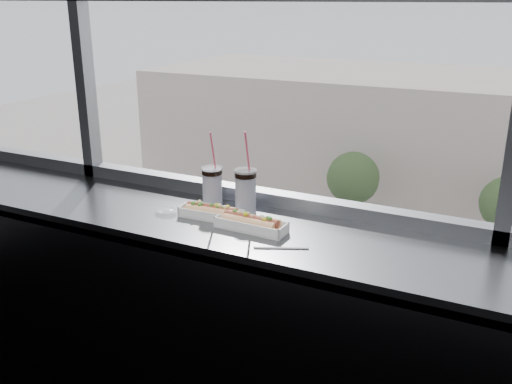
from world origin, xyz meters
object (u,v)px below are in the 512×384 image
at_px(loose_straw, 281,248).
at_px(wrapper, 166,211).
at_px(car_far_a, 299,232).
at_px(tree_center, 507,204).
at_px(soda_cup_left, 212,185).
at_px(soda_cup_right, 246,189).
at_px(hotdog_tray_left, 212,212).
at_px(hotdog_tray_right, 251,223).
at_px(car_near_c, 437,351).
at_px(car_near_b, 258,307).
at_px(tree_left, 353,178).
at_px(pedestrian_b, 434,233).
at_px(car_near_a, 171,286).

relative_size(loose_straw, wrapper, 2.00).
height_order(car_far_a, tree_center, tree_center).
relative_size(soda_cup_left, wrapper, 3.37).
bearing_deg(soda_cup_right, soda_cup_left, -177.41).
bearing_deg(car_far_a, loose_straw, -163.15).
xyz_separation_m(soda_cup_left, car_far_a, (-9.21, 24.15, -11.13)).
relative_size(hotdog_tray_left, hotdog_tray_right, 0.95).
bearing_deg(soda_cup_left, hotdog_tray_left, -61.29).
height_order(loose_straw, car_near_c, loose_straw).
bearing_deg(car_near_b, tree_left, 6.77).
height_order(car_near_c, pedestrian_b, car_near_c).
bearing_deg(loose_straw, car_near_a, 102.48).
distance_m(hotdog_tray_right, tree_left, 30.70).
distance_m(wrapper, tree_center, 29.76).
distance_m(soda_cup_right, tree_center, 29.62).
relative_size(wrapper, car_near_b, 0.02).
distance_m(wrapper, tree_left, 30.60).
bearing_deg(hotdog_tray_right, car_near_b, 117.96).
relative_size(hotdog_tray_left, pedestrian_b, 0.13).
bearing_deg(car_near_b, wrapper, -147.53).
bearing_deg(loose_straw, tree_center, 65.13).
bearing_deg(pedestrian_b, car_far_a, -155.80).
xyz_separation_m(soda_cup_left, wrapper, (-0.14, -0.16, -0.09)).
height_order(soda_cup_right, car_far_a, soda_cup_right).
xyz_separation_m(wrapper, tree_center, (0.76, 28.31, -9.14)).
relative_size(hotdog_tray_left, car_near_c, 0.04).
bearing_deg(car_near_c, wrapper, -176.48).
bearing_deg(hotdog_tray_right, car_near_c, 95.21).
bearing_deg(soda_cup_right, wrapper, -150.03).
xyz_separation_m(loose_straw, wrapper, (-0.59, 0.11, 0.01)).
bearing_deg(soda_cup_left, car_near_a, 126.45).
bearing_deg(tree_center, car_near_a, -136.28).
xyz_separation_m(soda_cup_left, tree_center, (0.62, 28.15, -9.23)).
bearing_deg(tree_center, car_near_c, -96.20).
height_order(hotdog_tray_left, car_near_b, hotdog_tray_left).
bearing_deg(wrapper, hotdog_tray_left, 12.13).
height_order(wrapper, pedestrian_b, wrapper).
distance_m(loose_straw, tree_left, 30.85).
relative_size(soda_cup_left, pedestrian_b, 0.16).
relative_size(soda_cup_right, wrapper, 3.54).
bearing_deg(car_far_a, car_near_b, -174.19).
distance_m(hotdog_tray_right, soda_cup_right, 0.22).
bearing_deg(wrapper, tree_center, 88.47).
bearing_deg(car_near_b, soda_cup_left, -146.91).
relative_size(soda_cup_right, car_far_a, 0.06).
distance_m(car_far_a, car_near_b, 8.14).
bearing_deg(soda_cup_left, tree_left, 105.03).
relative_size(soda_cup_right, tree_left, 0.08).
distance_m(hotdog_tray_left, tree_center, 29.72).
height_order(soda_cup_left, soda_cup_right, soda_cup_right).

